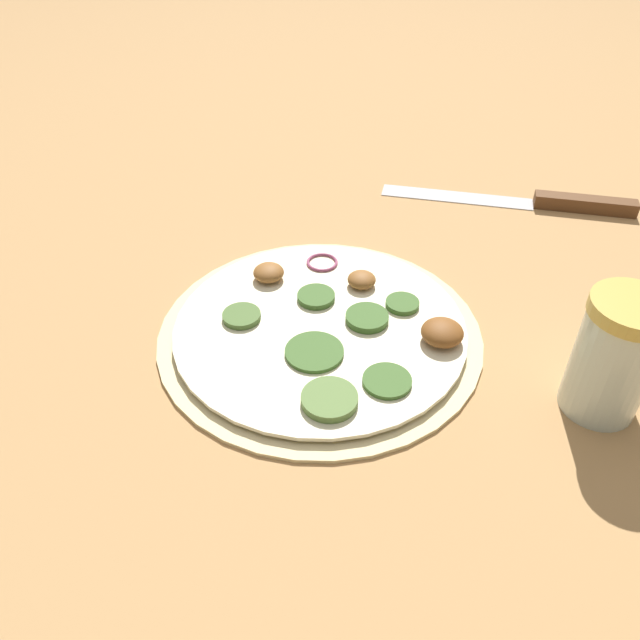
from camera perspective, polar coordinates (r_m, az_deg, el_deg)
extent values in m
plane|color=tan|center=(0.61, 0.00, -1.28)|extent=(3.00, 3.00, 0.00)
cylinder|color=beige|center=(0.61, 0.00, -1.01)|extent=(0.31, 0.31, 0.01)
cylinder|color=#EFE5C1|center=(0.61, 0.00, -0.58)|extent=(0.28, 0.28, 0.00)
cylinder|color=#47662D|center=(0.61, -7.21, 0.28)|extent=(0.04, 0.04, 0.01)
cylinder|color=#385B23|center=(0.57, -0.07, -2.97)|extent=(0.05, 0.05, 0.00)
torus|color=#934266|center=(0.69, 0.20, 5.30)|extent=(0.03, 0.03, 0.00)
ellipsoid|color=brown|center=(0.66, -4.72, 4.35)|extent=(0.03, 0.03, 0.02)
cylinder|color=#385B23|center=(0.55, 6.15, -5.55)|extent=(0.04, 0.04, 0.00)
ellipsoid|color=brown|center=(0.59, 11.12, -1.12)|extent=(0.04, 0.04, 0.02)
cylinder|color=#385B23|center=(0.63, -0.36, 2.14)|extent=(0.04, 0.04, 0.01)
cylinder|color=#567538|center=(0.53, 0.87, -7.26)|extent=(0.05, 0.05, 0.01)
cylinder|color=#385B23|center=(0.61, 4.32, 0.20)|extent=(0.04, 0.04, 0.01)
ellipsoid|color=brown|center=(0.65, 3.83, 3.70)|extent=(0.03, 0.03, 0.01)
cylinder|color=#385B23|center=(0.63, 7.54, 1.49)|extent=(0.03, 0.03, 0.01)
cube|color=silver|center=(0.86, 12.37, 10.95)|extent=(0.05, 0.20, 0.00)
cube|color=brown|center=(0.87, 23.07, 9.72)|extent=(0.03, 0.13, 0.02)
cylinder|color=silver|center=(0.56, 25.12, -3.54)|extent=(0.06, 0.06, 0.10)
cylinder|color=gold|center=(0.53, 26.76, 0.92)|extent=(0.07, 0.07, 0.01)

